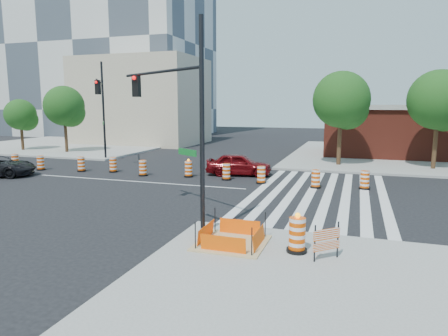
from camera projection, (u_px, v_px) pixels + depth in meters
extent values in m
plane|color=black|center=(135.00, 181.00, 24.22)|extent=(120.00, 120.00, 0.00)
cube|color=gray|center=(419.00, 156.00, 35.42)|extent=(22.00, 22.00, 0.15)
cube|color=gray|center=(81.00, 144.00, 46.71)|extent=(22.00, 22.00, 0.15)
cube|color=silver|center=(260.00, 190.00, 21.78)|extent=(0.45, 13.50, 0.01)
cube|color=silver|center=(276.00, 191.00, 21.49)|extent=(0.45, 13.50, 0.01)
cube|color=silver|center=(293.00, 192.00, 21.21)|extent=(0.45, 13.50, 0.01)
cube|color=silver|center=(310.00, 193.00, 20.93)|extent=(0.45, 13.50, 0.01)
cube|color=silver|center=(328.00, 195.00, 20.65)|extent=(0.45, 13.50, 0.01)
cube|color=silver|center=(346.00, 196.00, 20.36)|extent=(0.45, 13.50, 0.01)
cube|color=silver|center=(365.00, 197.00, 20.08)|extent=(0.45, 13.50, 0.01)
cube|color=silver|center=(384.00, 198.00, 19.80)|extent=(0.45, 13.50, 0.01)
cube|color=silver|center=(135.00, 181.00, 24.22)|extent=(14.00, 0.12, 0.01)
cube|color=tan|center=(232.00, 243.00, 12.94)|extent=(2.20, 2.20, 0.05)
cube|color=#FF5705|center=(223.00, 245.00, 12.06)|extent=(1.44, 0.02, 0.55)
cube|color=#FF5705|center=(240.00, 227.00, 13.75)|extent=(1.44, 0.02, 0.55)
cube|color=#FF5705|center=(206.00, 233.00, 13.19)|extent=(0.02, 1.44, 0.55)
cube|color=#FF5705|center=(259.00, 238.00, 12.62)|extent=(0.02, 1.44, 0.55)
cylinder|color=black|center=(195.00, 236.00, 12.32)|extent=(0.04, 0.04, 0.90)
cylinder|color=black|center=(252.00, 242.00, 11.75)|extent=(0.04, 0.04, 0.90)
cylinder|color=black|center=(215.00, 220.00, 14.00)|extent=(0.04, 0.04, 0.90)
cylinder|color=black|center=(265.00, 225.00, 13.44)|extent=(0.04, 0.04, 0.90)
cube|color=maroon|center=(421.00, 134.00, 35.11)|extent=(16.00, 8.00, 4.20)
cube|color=gray|center=(423.00, 107.00, 34.75)|extent=(16.50, 8.50, 0.40)
cube|color=tan|center=(142.00, 101.00, 47.80)|extent=(14.00, 10.00, 10.00)
imported|color=#5F080B|center=(239.00, 164.00, 26.23)|extent=(4.50, 2.39, 1.46)
cylinder|color=black|center=(202.00, 128.00, 13.55)|extent=(0.17, 0.17, 7.36)
cylinder|color=black|center=(159.00, 72.00, 15.34)|extent=(4.73, 3.04, 0.11)
cube|color=black|center=(136.00, 86.00, 16.89)|extent=(0.29, 0.26, 0.92)
sphere|color=#FF0C0C|center=(134.00, 78.00, 16.67)|extent=(0.17, 0.17, 0.17)
cube|color=#0C591E|center=(187.00, 152.00, 14.40)|extent=(0.95, 0.62, 0.23)
cylinder|color=black|center=(103.00, 110.00, 33.34)|extent=(0.18, 0.18, 7.96)
cylinder|color=black|center=(100.00, 82.00, 30.12)|extent=(3.23, 5.14, 0.12)
cube|color=black|center=(98.00, 87.00, 28.19)|extent=(0.32, 0.28, 0.99)
sphere|color=#FF0C0C|center=(96.00, 82.00, 27.97)|extent=(0.18, 0.18, 0.18)
cube|color=#0C591E|center=(103.00, 123.00, 32.54)|extent=(0.66, 1.04, 0.25)
cylinder|color=black|center=(297.00, 250.00, 12.21)|extent=(0.63, 0.63, 0.11)
cylinder|color=#E14B04|center=(297.00, 234.00, 12.13)|extent=(0.50, 0.50, 1.00)
sphere|color=#FF990C|center=(298.00, 215.00, 12.04)|extent=(0.17, 0.17, 0.17)
cube|color=#E14B04|center=(327.00, 234.00, 11.50)|extent=(0.71, 0.66, 0.31)
cube|color=#E14B04|center=(326.00, 246.00, 11.56)|extent=(0.71, 0.66, 0.24)
cylinder|color=black|center=(315.00, 243.00, 11.37)|extent=(0.04, 0.04, 1.09)
cylinder|color=black|center=(338.00, 239.00, 11.71)|extent=(0.04, 0.04, 1.09)
cylinder|color=#382314|center=(22.00, 135.00, 39.73)|extent=(0.29, 0.29, 3.24)
sphere|color=#1C4112|center=(20.00, 115.00, 39.42)|extent=(3.04, 3.04, 3.04)
sphere|color=#1C4112|center=(26.00, 120.00, 39.61)|extent=(2.23, 2.23, 2.23)
sphere|color=#1C4112|center=(16.00, 118.00, 39.41)|extent=(2.02, 2.02, 2.02)
cylinder|color=#382314|center=(66.00, 132.00, 37.92)|extent=(0.29, 0.29, 4.00)
sphere|color=#1C4112|center=(64.00, 106.00, 37.53)|extent=(3.75, 3.75, 3.75)
sphere|color=#1C4112|center=(70.00, 113.00, 37.74)|extent=(2.75, 2.75, 2.75)
sphere|color=#1C4112|center=(60.00, 110.00, 37.53)|extent=(2.50, 2.50, 2.50)
cylinder|color=#382314|center=(340.00, 137.00, 29.76)|extent=(0.30, 0.30, 4.43)
sphere|color=#1C4112|center=(341.00, 100.00, 29.32)|extent=(4.15, 4.15, 4.15)
sphere|color=#1C4112|center=(348.00, 109.00, 29.55)|extent=(3.05, 3.05, 3.05)
sphere|color=#1C4112|center=(335.00, 105.00, 29.33)|extent=(2.77, 2.77, 2.77)
cylinder|color=#382314|center=(435.00, 140.00, 27.89)|extent=(0.29, 0.29, 4.40)
sphere|color=#1C4112|center=(439.00, 100.00, 27.46)|extent=(4.12, 4.12, 4.12)
sphere|color=#1C4112|center=(444.00, 110.00, 27.68)|extent=(3.02, 3.02, 3.02)
sphere|color=#1C4112|center=(433.00, 106.00, 27.47)|extent=(2.75, 2.75, 2.75)
cylinder|color=black|center=(16.00, 167.00, 29.33)|extent=(0.60, 0.60, 0.10)
cylinder|color=#E14B04|center=(15.00, 161.00, 29.25)|extent=(0.48, 0.48, 0.95)
cylinder|color=black|center=(41.00, 169.00, 28.41)|extent=(0.60, 0.60, 0.10)
cylinder|color=#E14B04|center=(41.00, 162.00, 28.33)|extent=(0.48, 0.48, 0.95)
cylinder|color=black|center=(82.00, 171.00, 27.84)|extent=(0.60, 0.60, 0.10)
cylinder|color=#E14B04|center=(81.00, 164.00, 27.76)|extent=(0.48, 0.48, 0.95)
cylinder|color=black|center=(113.00, 171.00, 27.55)|extent=(0.60, 0.60, 0.10)
cylinder|color=#E14B04|center=(113.00, 164.00, 27.47)|extent=(0.48, 0.48, 0.95)
cylinder|color=black|center=(143.00, 175.00, 26.14)|extent=(0.60, 0.60, 0.10)
cylinder|color=#E14B04|center=(143.00, 167.00, 26.06)|extent=(0.48, 0.48, 0.95)
cylinder|color=black|center=(189.00, 176.00, 25.72)|extent=(0.60, 0.60, 0.10)
cylinder|color=#E14B04|center=(189.00, 169.00, 25.64)|extent=(0.48, 0.48, 0.95)
sphere|color=#FF990C|center=(188.00, 160.00, 25.55)|extent=(0.16, 0.16, 0.16)
cylinder|color=black|center=(226.00, 179.00, 24.69)|extent=(0.60, 0.60, 0.10)
cylinder|color=#E14B04|center=(226.00, 171.00, 24.61)|extent=(0.48, 0.48, 0.95)
cylinder|color=black|center=(261.00, 183.00, 23.58)|extent=(0.60, 0.60, 0.10)
cylinder|color=#E14B04|center=(261.00, 174.00, 23.51)|extent=(0.48, 0.48, 0.95)
cylinder|color=black|center=(315.00, 187.00, 22.33)|extent=(0.60, 0.60, 0.10)
cylinder|color=#E14B04|center=(316.00, 178.00, 22.25)|extent=(0.48, 0.48, 0.95)
cylinder|color=black|center=(364.00, 188.00, 21.97)|extent=(0.60, 0.60, 0.10)
cylinder|color=#E14B04|center=(365.00, 179.00, 21.89)|extent=(0.48, 0.48, 0.95)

